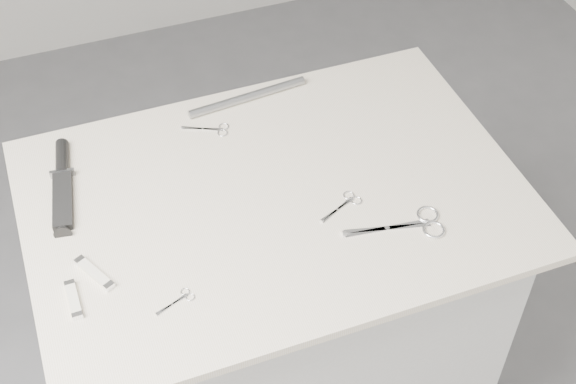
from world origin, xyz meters
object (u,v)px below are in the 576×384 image
object	(u,v)px
tiny_scissors	(179,300)
pocket_knife_a	(74,300)
metal_rail	(247,97)
sheathed_knife	(62,180)
pocket_knife_b	(94,273)
plinth	(277,327)
embroidery_scissors_a	(345,204)
large_shears	(415,224)
embroidery_scissors_b	(213,129)

from	to	relation	value
tiny_scissors	pocket_knife_a	world-z (taller)	pocket_knife_a
tiny_scissors	metal_rail	xyz separation A→B (m)	(0.29, 0.49, 0.01)
sheathed_knife	metal_rail	distance (m)	0.46
tiny_scissors	pocket_knife_b	size ratio (longest dim) A/B	0.78
pocket_knife_a	metal_rail	distance (m)	0.64
plinth	pocket_knife_b	distance (m)	0.62
tiny_scissors	sheathed_knife	distance (m)	0.40
embroidery_scissors_a	tiny_scissors	world-z (taller)	same
embroidery_scissors_a	metal_rail	bearing A→B (deg)	77.53
tiny_scissors	plinth	bearing A→B (deg)	16.75
large_shears	metal_rail	xyz separation A→B (m)	(-0.19, 0.48, 0.01)
pocket_knife_b	metal_rail	bearing A→B (deg)	-74.88
large_shears	embroidery_scissors_a	world-z (taller)	large_shears
plinth	embroidery_scissors_a	size ratio (longest dim) A/B	8.95
embroidery_scissors_a	pocket_knife_a	xyz separation A→B (m)	(-0.55, -0.05, 0.00)
embroidery_scissors_b	tiny_scissors	world-z (taller)	same
pocket_knife_b	metal_rail	world-z (taller)	metal_rail
pocket_knife_b	embroidery_scissors_a	bearing A→B (deg)	-116.38
embroidery_scissors_a	tiny_scissors	size ratio (longest dim) A/B	1.31
large_shears	pocket_knife_a	size ratio (longest dim) A/B	2.33
large_shears	pocket_knife_a	xyz separation A→B (m)	(-0.66, 0.05, 0.00)
embroidery_scissors_a	pocket_knife_b	world-z (taller)	pocket_knife_b
large_shears	sheathed_knife	distance (m)	0.72
embroidery_scissors_b	pocket_knife_b	xyz separation A→B (m)	(-0.32, -0.31, 0.00)
plinth	tiny_scissors	world-z (taller)	tiny_scissors
plinth	tiny_scissors	xyz separation A→B (m)	(-0.25, -0.19, 0.47)
embroidery_scissors_a	tiny_scissors	bearing A→B (deg)	172.49
metal_rail	tiny_scissors	bearing A→B (deg)	-120.80
sheathed_knife	pocket_knife_b	size ratio (longest dim) A/B	2.56
embroidery_scissors_a	pocket_knife_a	world-z (taller)	pocket_knife_a
embroidery_scissors_a	pocket_knife_a	bearing A→B (deg)	160.74
large_shears	pocket_knife_b	size ratio (longest dim) A/B	2.02
tiny_scissors	sheathed_knife	world-z (taller)	sheathed_knife
large_shears	metal_rail	distance (m)	0.51
pocket_knife_b	tiny_scissors	bearing A→B (deg)	-156.85
large_shears	pocket_knife_b	world-z (taller)	pocket_knife_b
large_shears	embroidery_scissors_a	bearing A→B (deg)	147.08
pocket_knife_b	plinth	bearing A→B (deg)	-105.11
embroidery_scissors_b	plinth	bearing A→B (deg)	-50.69
pocket_knife_a	metal_rail	xyz separation A→B (m)	(0.47, 0.43, 0.00)
sheathed_knife	pocket_knife_a	xyz separation A→B (m)	(-0.03, -0.31, -0.00)
plinth	embroidery_scissors_b	bearing A→B (deg)	104.60
plinth	embroidery_scissors_b	xyz separation A→B (m)	(-0.06, 0.23, 0.47)
tiny_scissors	pocket_knife_a	distance (m)	0.19
tiny_scissors	embroidery_scissors_b	bearing A→B (deg)	45.34
sheathed_knife	pocket_knife_b	distance (m)	0.26
large_shears	sheathed_knife	xyz separation A→B (m)	(-0.62, 0.35, 0.01)
embroidery_scissors_a	embroidery_scissors_b	size ratio (longest dim) A/B	0.99
embroidery_scissors_b	pocket_knife_b	size ratio (longest dim) A/B	1.03
metal_rail	pocket_knife_b	bearing A→B (deg)	-138.06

